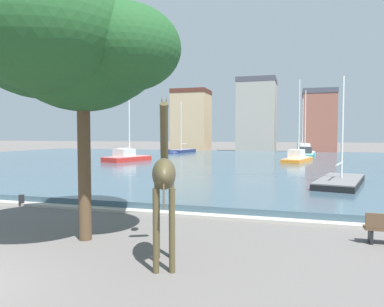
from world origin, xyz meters
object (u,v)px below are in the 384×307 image
object	(u,v)px
sailboat_red	(130,159)
sailboat_orange	(298,160)
sailboat_navy	(181,152)
sailboat_white	(302,152)
sailboat_black	(342,183)
mooring_bollard	(21,200)
giraffe_statue	(164,176)
shade_tree	(73,49)
sailboat_teal	(305,155)

from	to	relation	value
sailboat_red	sailboat_orange	distance (m)	17.72
sailboat_navy	sailboat_white	world-z (taller)	sailboat_white
sailboat_black	sailboat_white	distance (m)	33.21
sailboat_navy	sailboat_white	size ratio (longest dim) A/B	0.99
sailboat_black	mooring_bollard	distance (m)	16.75
giraffe_statue	sailboat_orange	bearing A→B (deg)	83.75
giraffe_statue	sailboat_orange	size ratio (longest dim) A/B	0.48
shade_tree	mooring_bollard	world-z (taller)	shade_tree
sailboat_orange	mooring_bollard	world-z (taller)	sailboat_orange
sailboat_white	sailboat_navy	bearing A→B (deg)	-171.28
sailboat_orange	sailboat_teal	bearing A→B (deg)	84.75
giraffe_statue	sailboat_red	world-z (taller)	sailboat_red
sailboat_red	sailboat_black	bearing A→B (deg)	-32.90
sailboat_red	mooring_bollard	bearing A→B (deg)	-76.05
sailboat_orange	mooring_bollard	bearing A→B (deg)	-114.96
giraffe_statue	sailboat_orange	world-z (taller)	sailboat_orange
mooring_bollard	sailboat_white	bearing A→B (deg)	73.42
sailboat_white	shade_tree	distance (m)	46.71
mooring_bollard	sailboat_teal	bearing A→B (deg)	69.73
sailboat_navy	shade_tree	bearing A→B (deg)	-75.88
giraffe_statue	mooring_bollard	distance (m)	10.02
sailboat_teal	sailboat_orange	bearing A→B (deg)	-95.25
giraffe_statue	sailboat_red	distance (m)	29.88
giraffe_statue	mooring_bollard	world-z (taller)	giraffe_statue
sailboat_red	sailboat_teal	size ratio (longest dim) A/B	0.82
giraffe_statue	shade_tree	distance (m)	4.86
giraffe_statue	sailboat_navy	distance (m)	46.37
sailboat_red	sailboat_teal	world-z (taller)	sailboat_teal
sailboat_black	sailboat_red	distance (m)	23.26
sailboat_white	shade_tree	size ratio (longest dim) A/B	1.13
sailboat_white	sailboat_orange	distance (m)	16.54
sailboat_red	sailboat_orange	world-z (taller)	sailboat_orange
sailboat_white	sailboat_teal	world-z (taller)	sailboat_teal
sailboat_white	shade_tree	world-z (taller)	sailboat_white
sailboat_black	mooring_bollard	bearing A→B (deg)	-147.77
sailboat_white	shade_tree	xyz separation A→B (m)	(-7.16, -45.88, 5.01)
sailboat_white	mooring_bollard	bearing A→B (deg)	-106.58
mooring_bollard	sailboat_black	bearing A→B (deg)	32.23
sailboat_black	sailboat_white	size ratio (longest dim) A/B	0.87
sailboat_white	sailboat_teal	bearing A→B (deg)	-88.65
sailboat_black	shade_tree	distance (m)	16.33
sailboat_black	sailboat_orange	xyz separation A→B (m)	(-2.27, 16.64, 0.19)
sailboat_white	sailboat_orange	size ratio (longest dim) A/B	0.96
sailboat_black	sailboat_red	world-z (taller)	sailboat_red
sailboat_navy	sailboat_teal	distance (m)	18.85
giraffe_statue	sailboat_white	bearing A→B (deg)	85.17
giraffe_statue	sailboat_red	bearing A→B (deg)	117.83
sailboat_navy	sailboat_black	size ratio (longest dim) A/B	1.14
giraffe_statue	sailboat_navy	bearing A→B (deg)	107.65
shade_tree	mooring_bollard	bearing A→B (deg)	144.90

